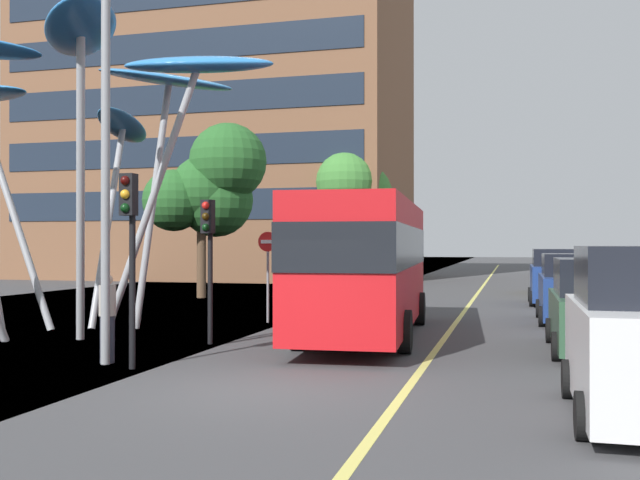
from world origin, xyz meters
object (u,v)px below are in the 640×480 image
Objects in this scene: red_bus at (366,259)px; traffic_light_island_mid at (292,245)px; street_lamp at (123,96)px; car_parked_mid at (596,309)px; car_parked_far at (572,290)px; leaf_sculpture at (73,87)px; car_side_street at (555,278)px; pedestrian at (107,318)px; traffic_light_kerb_near at (130,228)px; traffic_light_kerb_far at (209,239)px; car_far_side at (554,274)px; no_entry_sign at (268,262)px.

red_bus reaches higher than traffic_light_island_mid.
street_lamp is (-0.49, -9.63, 2.98)m from traffic_light_island_mid.
car_parked_far reaches higher than car_parked_mid.
red_bus is at bearing 10.07° from leaf_sculpture.
street_lamp is at bearing -117.86° from car_side_street.
traffic_light_island_mid is 1.82× the size of pedestrian.
street_lamp reaches higher than traffic_light_kerb_near.
red_bus reaches higher than car_parked_far.
traffic_light_kerb_far reaches higher than car_side_street.
red_bus is 5.26m from traffic_light_island_mid.
car_far_side is at bearing 87.71° from car_side_street.
leaf_sculpture is at bearing 166.58° from traffic_light_kerb_far.
pedestrian is at bearing -48.82° from leaf_sculpture.
street_lamp reaches higher than car_parked_mid.
red_bus reaches higher than traffic_light_kerb_far.
traffic_light_kerb_far is 8.98m from car_parked_mid.
traffic_light_island_mid is at bearing -174.95° from car_parked_far.
pedestrian is (-9.78, -23.64, -0.02)m from car_far_side.
no_entry_sign is (-3.56, 2.47, -0.19)m from red_bus.
car_far_side is at bearing 58.05° from traffic_light_island_mid.
car_parked_mid is at bearing -0.10° from leaf_sculpture.
car_parked_far is at bearing 50.99° from traffic_light_kerb_near.
red_bus is at bearing 51.78° from pedestrian.
traffic_light_kerb_near is 8.52m from no_entry_sign.
leaf_sculpture is at bearing -169.93° from red_bus.
red_bus is 5.71m from car_parked_mid.
traffic_light_kerb_far is 1.25× the size of no_entry_sign.
pedestrian is (-9.68, -3.99, -0.07)m from car_parked_mid.
car_far_side is at bearing 68.59° from street_lamp.
car_parked_far is at bearing 25.32° from leaf_sculpture.
car_far_side is 2.34× the size of pedestrian.
car_parked_mid is at bearing -23.28° from no_entry_sign.
street_lamp is 8.76m from no_entry_sign.
traffic_light_island_mid is at bearing 87.06° from street_lamp.
traffic_light_kerb_near is (-3.40, -6.00, 0.69)m from red_bus.
traffic_light_kerb_far is at bearing -13.42° from leaf_sculpture.
traffic_light_kerb_far is 4.95m from no_entry_sign.
car_side_street is 19.48m from pedestrian.
leaf_sculpture is 6.64× the size of pedestrian.
car_side_street is at bearing 91.04° from car_parked_far.
traffic_light_kerb_far reaches higher than car_parked_far.
traffic_light_island_mid is 0.38× the size of street_lamp.
no_entry_sign is (0.69, 7.86, 0.93)m from pedestrian.
red_bus is 5.60× the size of pedestrian.
car_side_street reaches higher than car_parked_mid.
car_far_side is (13.30, 19.62, -5.70)m from leaf_sculpture.
car_parked_mid is 1.14× the size of car_side_street.
traffic_light_kerb_far is 0.81× the size of car_parked_far.
car_parked_mid is at bearing -89.27° from car_side_street.
car_side_street is (8.66, 17.60, -1.67)m from traffic_light_kerb_near.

